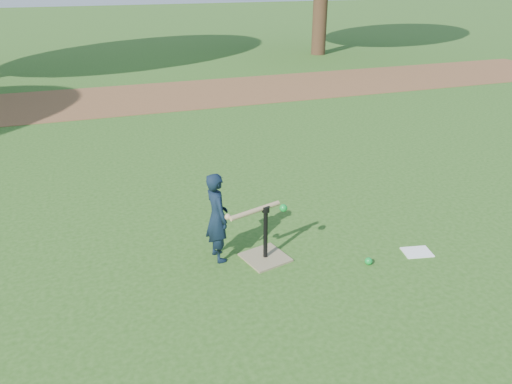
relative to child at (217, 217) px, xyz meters
name	(u,v)px	position (x,y,z in m)	size (l,w,h in m)	color
ground	(260,251)	(0.47, -0.01, -0.49)	(80.00, 80.00, 0.00)	#285116
dirt_strip	(154,97)	(0.47, 7.49, -0.48)	(24.00, 3.00, 0.01)	brown
child	(217,217)	(0.00, 0.00, 0.00)	(0.35, 0.23, 0.97)	black
wiffle_ball_ground	(369,261)	(1.44, -0.65, -0.45)	(0.08, 0.08, 0.08)	#0D902D
clipboard	(417,252)	(2.07, -0.62, -0.48)	(0.30, 0.23, 0.01)	white
batting_tee	(265,249)	(0.47, -0.18, -0.38)	(0.52, 0.52, 0.61)	#8B7C58
swing_action	(258,211)	(0.38, -0.21, 0.11)	(0.66, 0.23, 0.08)	tan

